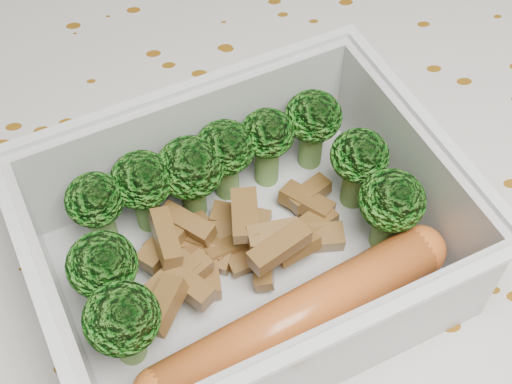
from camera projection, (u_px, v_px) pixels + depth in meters
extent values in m
cube|color=brown|center=(264.00, 235.00, 0.41)|extent=(1.40, 0.90, 0.04)
cube|color=silver|center=(264.00, 212.00, 0.39)|extent=(1.46, 0.96, 0.01)
cube|color=silver|center=(249.00, 272.00, 0.36)|extent=(0.22, 0.19, 0.00)
cube|color=silver|center=(191.00, 138.00, 0.37)|extent=(0.18, 0.06, 0.06)
cube|color=silver|center=(320.00, 360.00, 0.30)|extent=(0.18, 0.06, 0.06)
cube|color=silver|center=(409.00, 170.00, 0.36)|extent=(0.04, 0.13, 0.06)
cube|color=silver|center=(63.00, 314.00, 0.31)|extent=(0.04, 0.13, 0.06)
cube|color=silver|center=(183.00, 88.00, 0.35)|extent=(0.19, 0.06, 0.00)
cube|color=silver|center=(332.00, 337.00, 0.27)|extent=(0.19, 0.06, 0.00)
cube|color=silver|center=(430.00, 125.00, 0.33)|extent=(0.05, 0.14, 0.00)
cube|color=silver|center=(34.00, 282.00, 0.28)|extent=(0.05, 0.14, 0.00)
cylinder|color=#608C3F|center=(103.00, 227.00, 0.36)|extent=(0.02, 0.02, 0.03)
ellipsoid|color=#3F8525|center=(95.00, 200.00, 0.34)|extent=(0.03, 0.03, 0.02)
cylinder|color=#608C3F|center=(147.00, 208.00, 0.36)|extent=(0.02, 0.02, 0.03)
ellipsoid|color=#3F8525|center=(141.00, 180.00, 0.35)|extent=(0.03, 0.03, 0.03)
cylinder|color=#608C3F|center=(194.00, 196.00, 0.37)|extent=(0.02, 0.02, 0.02)
ellipsoid|color=#3F8525|center=(190.00, 168.00, 0.35)|extent=(0.03, 0.03, 0.03)
cylinder|color=#608C3F|center=(227.00, 176.00, 0.38)|extent=(0.02, 0.02, 0.03)
ellipsoid|color=#3F8525|center=(225.00, 147.00, 0.36)|extent=(0.03, 0.03, 0.03)
cylinder|color=#608C3F|center=(267.00, 162.00, 0.38)|extent=(0.02, 0.02, 0.03)
ellipsoid|color=#3F8525|center=(267.00, 133.00, 0.36)|extent=(0.03, 0.03, 0.02)
cylinder|color=#608C3F|center=(311.00, 146.00, 0.39)|extent=(0.02, 0.02, 0.03)
ellipsoid|color=#3F8525|center=(313.00, 116.00, 0.37)|extent=(0.03, 0.03, 0.03)
cylinder|color=#608C3F|center=(111.00, 290.00, 0.34)|extent=(0.02, 0.02, 0.02)
ellipsoid|color=#3F8525|center=(102.00, 265.00, 0.32)|extent=(0.03, 0.03, 0.03)
cylinder|color=#608C3F|center=(354.00, 184.00, 0.37)|extent=(0.02, 0.02, 0.03)
ellipsoid|color=#3F8525|center=(360.00, 156.00, 0.35)|extent=(0.03, 0.03, 0.03)
cylinder|color=#608C3F|center=(130.00, 342.00, 0.32)|extent=(0.02, 0.02, 0.02)
ellipsoid|color=#3F8525|center=(122.00, 318.00, 0.30)|extent=(0.03, 0.03, 0.03)
cylinder|color=#608C3F|center=(385.00, 228.00, 0.36)|extent=(0.02, 0.02, 0.02)
ellipsoid|color=#3F8525|center=(392.00, 200.00, 0.34)|extent=(0.03, 0.03, 0.03)
cube|color=brown|center=(241.00, 218.00, 0.37)|extent=(0.03, 0.02, 0.01)
cube|color=brown|center=(208.00, 274.00, 0.35)|extent=(0.01, 0.03, 0.01)
cube|color=brown|center=(172.00, 238.00, 0.36)|extent=(0.03, 0.03, 0.01)
cube|color=brown|center=(188.00, 223.00, 0.35)|extent=(0.03, 0.03, 0.01)
cube|color=brown|center=(279.00, 247.00, 0.33)|extent=(0.03, 0.02, 0.01)
cube|color=brown|center=(164.00, 305.00, 0.32)|extent=(0.02, 0.03, 0.01)
cube|color=brown|center=(211.00, 233.00, 0.36)|extent=(0.02, 0.02, 0.01)
cube|color=brown|center=(210.00, 238.00, 0.36)|extent=(0.02, 0.03, 0.01)
cube|color=brown|center=(251.00, 259.00, 0.35)|extent=(0.03, 0.02, 0.01)
cube|color=brown|center=(182.00, 278.00, 0.34)|extent=(0.03, 0.03, 0.01)
cube|color=brown|center=(231.00, 248.00, 0.36)|extent=(0.03, 0.02, 0.01)
cube|color=brown|center=(307.00, 202.00, 0.37)|extent=(0.03, 0.03, 0.01)
cube|color=brown|center=(245.00, 215.00, 0.35)|extent=(0.02, 0.03, 0.01)
cube|color=brown|center=(172.00, 280.00, 0.33)|extent=(0.03, 0.03, 0.01)
cube|color=brown|center=(164.00, 244.00, 0.35)|extent=(0.03, 0.03, 0.01)
cube|color=brown|center=(263.00, 265.00, 0.35)|extent=(0.01, 0.03, 0.01)
cube|color=brown|center=(165.00, 237.00, 0.34)|extent=(0.02, 0.03, 0.01)
cube|color=brown|center=(181.00, 260.00, 0.35)|extent=(0.03, 0.02, 0.01)
cube|color=brown|center=(179.00, 232.00, 0.36)|extent=(0.02, 0.03, 0.01)
cube|color=brown|center=(309.00, 194.00, 0.38)|extent=(0.03, 0.02, 0.01)
cube|color=brown|center=(273.00, 235.00, 0.34)|extent=(0.03, 0.01, 0.01)
cube|color=brown|center=(190.00, 286.00, 0.33)|extent=(0.02, 0.03, 0.01)
cube|color=brown|center=(318.00, 238.00, 0.36)|extent=(0.03, 0.01, 0.01)
cube|color=brown|center=(309.00, 228.00, 0.36)|extent=(0.03, 0.03, 0.01)
cube|color=brown|center=(187.00, 237.00, 0.36)|extent=(0.03, 0.02, 0.01)
cube|color=brown|center=(296.00, 246.00, 0.35)|extent=(0.03, 0.02, 0.01)
cube|color=brown|center=(205.00, 257.00, 0.36)|extent=(0.03, 0.02, 0.01)
cylinder|color=#B85721|center=(298.00, 318.00, 0.32)|extent=(0.14, 0.08, 0.03)
sphere|color=#B85721|center=(420.00, 251.00, 0.34)|extent=(0.03, 0.03, 0.03)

